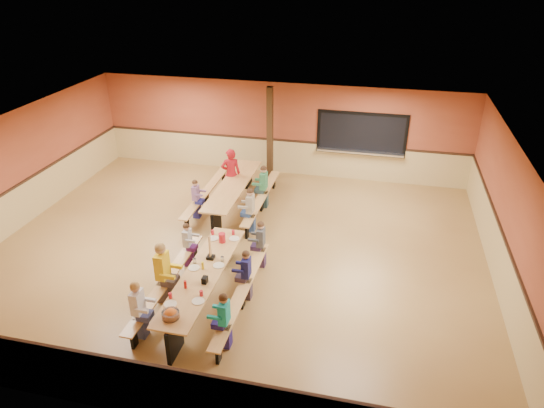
# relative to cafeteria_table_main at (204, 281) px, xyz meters

# --- Properties ---
(ground) EXTENTS (12.00, 12.00, 0.00)m
(ground) POSITION_rel_cafeteria_table_main_xyz_m (0.08, 2.06, -0.53)
(ground) COLOR olive
(ground) RESTS_ON ground
(room_envelope) EXTENTS (12.04, 10.04, 3.02)m
(room_envelope) POSITION_rel_cafeteria_table_main_xyz_m (0.08, 2.06, 0.16)
(room_envelope) COLOR #98472C
(room_envelope) RESTS_ON ground
(kitchen_pass_through) EXTENTS (2.78, 0.28, 1.38)m
(kitchen_pass_through) POSITION_rel_cafeteria_table_main_xyz_m (2.68, 7.02, 0.96)
(kitchen_pass_through) COLOR black
(kitchen_pass_through) RESTS_ON ground
(structural_post) EXTENTS (0.18, 0.18, 3.00)m
(structural_post) POSITION_rel_cafeteria_table_main_xyz_m (-0.12, 6.46, 0.97)
(structural_post) COLOR #301F10
(structural_post) RESTS_ON ground
(cafeteria_table_main) EXTENTS (1.91, 3.70, 0.74)m
(cafeteria_table_main) POSITION_rel_cafeteria_table_main_xyz_m (0.00, 0.00, 0.00)
(cafeteria_table_main) COLOR tan
(cafeteria_table_main) RESTS_ON ground
(cafeteria_table_second) EXTENTS (1.91, 3.70, 0.74)m
(cafeteria_table_second) POSITION_rel_cafeteria_table_main_xyz_m (-0.66, 4.24, 0.00)
(cafeteria_table_second) COLOR tan
(cafeteria_table_second) RESTS_ON ground
(seated_child_white_left) EXTENTS (0.38, 0.31, 1.23)m
(seated_child_white_left) POSITION_rel_cafeteria_table_main_xyz_m (-0.83, -1.25, 0.09)
(seated_child_white_left) COLOR white
(seated_child_white_left) RESTS_ON ground
(seated_adult_yellow) EXTENTS (0.45, 0.37, 1.38)m
(seated_adult_yellow) POSITION_rel_cafeteria_table_main_xyz_m (-0.83, -0.14, 0.16)
(seated_adult_yellow) COLOR yellow
(seated_adult_yellow) RESTS_ON ground
(seated_child_grey_left) EXTENTS (0.32, 0.26, 1.11)m
(seated_child_grey_left) POSITION_rel_cafeteria_table_main_xyz_m (-0.83, 1.19, 0.03)
(seated_child_grey_left) COLOR #B6B6B6
(seated_child_grey_left) RESTS_ON ground
(seated_child_teal_right) EXTENTS (0.35, 0.29, 1.17)m
(seated_child_teal_right) POSITION_rel_cafeteria_table_main_xyz_m (0.83, -1.14, 0.06)
(seated_child_teal_right) COLOR #18A5A4
(seated_child_teal_right) RESTS_ON ground
(seated_child_navy_right) EXTENTS (0.34, 0.28, 1.16)m
(seated_child_navy_right) POSITION_rel_cafeteria_table_main_xyz_m (0.83, 0.32, 0.05)
(seated_child_navy_right) COLOR navy
(seated_child_navy_right) RESTS_ON ground
(seated_child_char_right) EXTENTS (0.35, 0.28, 1.16)m
(seated_child_char_right) POSITION_rel_cafeteria_table_main_xyz_m (0.83, 1.55, 0.05)
(seated_child_char_right) COLOR #404549
(seated_child_char_right) RESTS_ON ground
(seated_child_purple_sec) EXTENTS (0.32, 0.26, 1.11)m
(seated_child_purple_sec) POSITION_rel_cafeteria_table_main_xyz_m (-1.49, 3.44, 0.03)
(seated_child_purple_sec) COLOR slate
(seated_child_purple_sec) RESTS_ON ground
(seated_child_green_sec) EXTENTS (0.39, 0.32, 1.25)m
(seated_child_green_sec) POSITION_rel_cafeteria_table_main_xyz_m (0.16, 4.49, 0.10)
(seated_child_green_sec) COLOR #368052
(seated_child_green_sec) RESTS_ON ground
(seated_child_tan_sec) EXTENTS (0.37, 0.31, 1.22)m
(seated_child_tan_sec) POSITION_rel_cafeteria_table_main_xyz_m (0.16, 3.05, 0.08)
(seated_child_tan_sec) COLOR tan
(seated_child_tan_sec) RESTS_ON ground
(standing_woman) EXTENTS (0.67, 0.57, 1.56)m
(standing_woman) POSITION_rel_cafeteria_table_main_xyz_m (-0.91, 4.81, 0.26)
(standing_woman) COLOR #A6131B
(standing_woman) RESTS_ON ground
(punch_pitcher) EXTENTS (0.16, 0.16, 0.22)m
(punch_pitcher) POSITION_rel_cafeteria_table_main_xyz_m (0.01, 1.21, 0.32)
(punch_pitcher) COLOR red
(punch_pitcher) RESTS_ON cafeteria_table_main
(chip_bowl) EXTENTS (0.32, 0.32, 0.15)m
(chip_bowl) POSITION_rel_cafeteria_table_main_xyz_m (-0.08, -1.43, 0.29)
(chip_bowl) COLOR orange
(chip_bowl) RESTS_ON cafeteria_table_main
(napkin_dispenser) EXTENTS (0.10, 0.14, 0.13)m
(napkin_dispenser) POSITION_rel_cafeteria_table_main_xyz_m (0.16, -0.32, 0.28)
(napkin_dispenser) COLOR black
(napkin_dispenser) RESTS_ON cafeteria_table_main
(condiment_mustard) EXTENTS (0.06, 0.06, 0.17)m
(condiment_mustard) POSITION_rel_cafeteria_table_main_xyz_m (-0.05, 0.11, 0.30)
(condiment_mustard) COLOR yellow
(condiment_mustard) RESTS_ON cafeteria_table_main
(condiment_ketchup) EXTENTS (0.06, 0.06, 0.17)m
(condiment_ketchup) POSITION_rel_cafeteria_table_main_xyz_m (-0.15, -0.57, 0.30)
(condiment_ketchup) COLOR #B2140F
(condiment_ketchup) RESTS_ON cafeteria_table_main
(table_paddle) EXTENTS (0.16, 0.16, 0.56)m
(table_paddle) POSITION_rel_cafeteria_table_main_xyz_m (-0.02, 0.52, 0.35)
(table_paddle) COLOR black
(table_paddle) RESTS_ON cafeteria_table_main
(place_settings) EXTENTS (0.65, 3.30, 0.11)m
(place_settings) POSITION_rel_cafeteria_table_main_xyz_m (0.00, 0.00, 0.27)
(place_settings) COLOR beige
(place_settings) RESTS_ON cafeteria_table_main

